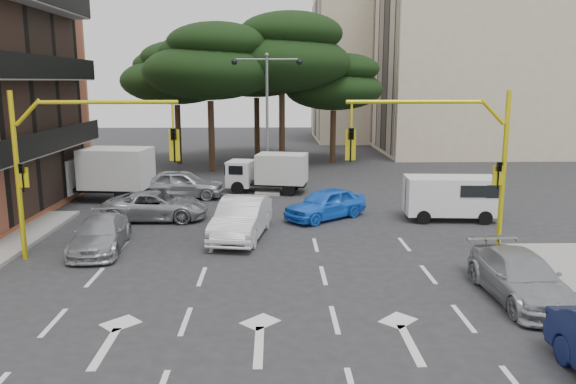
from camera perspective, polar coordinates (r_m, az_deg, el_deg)
name	(u,v)px	position (r m, az deg, el deg)	size (l,w,h in m)	color
ground	(263,276)	(18.71, -2.58, -8.52)	(120.00, 120.00, 0.00)	#28282B
median_strip	(268,185)	(34.18, -2.08, 0.70)	(1.40, 6.00, 0.15)	gray
apartment_beige_near	(499,45)	(53.41, 20.66, 13.80)	(20.20, 12.15, 18.70)	beige
apartment_beige_far	(390,61)	(62.90, 10.33, 12.91)	(16.20, 12.15, 16.70)	beige
pine_left_near	(210,62)	(39.82, -7.90, 12.99)	(9.15, 9.15, 10.23)	#382616
pine_center	(283,53)	(41.61, -0.55, 13.96)	(9.98, 9.98, 11.16)	#382616
pine_left_far	(177,73)	(44.17, -11.25, 11.80)	(8.32, 8.32, 9.30)	#382616
pine_right	(335,82)	(43.81, 4.75, 11.07)	(7.49, 7.49, 8.37)	#382616
pine_back	(257,65)	(46.60, -3.17, 12.80)	(9.15, 9.15, 10.23)	#382616
signal_mast_right	(455,151)	(20.76, 16.60, 4.03)	(5.79, 0.37, 6.00)	yellow
signal_mast_left	(67,152)	(21.01, -21.51, 3.80)	(5.79, 0.37, 6.00)	yellow
street_lamp_center	(267,96)	(33.62, -2.15, 9.71)	(4.16, 0.36, 7.77)	slate
car_white_hatch	(241,218)	(22.94, -4.75, -2.68)	(1.73, 4.95, 1.63)	silver
car_blue_compact	(325,204)	(26.11, 3.83, -1.19)	(1.68, 4.17, 1.42)	blue
car_silver_wagon	(101,234)	(22.39, -18.50, -4.07)	(1.77, 4.37, 1.27)	#9D9FA4
car_silver_cross_a	(156,206)	(26.54, -13.27, -1.38)	(2.18, 4.73, 1.31)	#9DA0A5
car_silver_cross_b	(182,184)	(31.21, -10.71, 0.81)	(1.83, 4.56, 1.55)	#A4A6AC
car_silver_parked	(521,277)	(17.95, 22.56, -7.99)	(1.89, 4.66, 1.35)	#9A9CA1
van_white	(450,198)	(26.85, 16.16, -0.59)	(1.85, 4.09, 2.05)	white
box_truck_a	(98,174)	(31.63, -18.71, 1.71)	(2.41, 5.74, 2.82)	silver
box_truck_b	(268,173)	(32.17, -2.07, 1.94)	(1.93, 4.58, 2.26)	white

